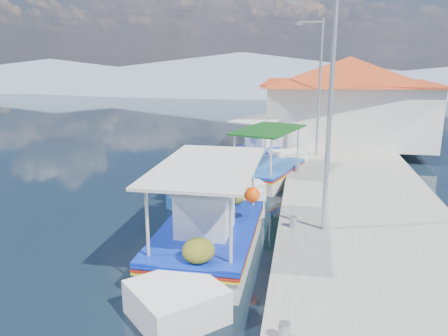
# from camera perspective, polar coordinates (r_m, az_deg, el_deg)

# --- Properties ---
(ground) EXTENTS (160.00, 160.00, 0.00)m
(ground) POSITION_cam_1_polar(r_m,az_deg,el_deg) (11.49, -11.43, -12.08)
(ground) COLOR black
(ground) RESTS_ON ground
(quay) EXTENTS (5.00, 44.00, 0.50)m
(quay) POSITION_cam_1_polar(r_m,az_deg,el_deg) (16.37, 16.46, -3.33)
(quay) COLOR #A3A099
(quay) RESTS_ON ground
(bollards) EXTENTS (0.20, 17.20, 0.30)m
(bollards) POSITION_cam_1_polar(r_m,az_deg,el_deg) (15.42, 9.09, -2.44)
(bollards) COLOR #A5A8AD
(bollards) RESTS_ON quay
(main_caique) EXTENTS (2.45, 8.13, 2.68)m
(main_caique) POSITION_cam_1_polar(r_m,az_deg,el_deg) (11.70, -1.92, -8.51)
(main_caique) COLOR white
(main_caique) RESTS_ON ground
(caique_green_canopy) EXTENTS (3.21, 6.13, 2.41)m
(caique_green_canopy) POSITION_cam_1_polar(r_m,az_deg,el_deg) (18.26, 5.45, -0.62)
(caique_green_canopy) COLOR white
(caique_green_canopy) RESTS_ON ground
(caique_blue_hull) EXTENTS (2.62, 6.72, 1.21)m
(caique_blue_hull) POSITION_cam_1_polar(r_m,az_deg,el_deg) (17.41, -2.89, -1.43)
(caique_blue_hull) COLOR #1C56AB
(caique_blue_hull) RESTS_ON ground
(caique_far) EXTENTS (3.27, 5.92, 2.21)m
(caique_far) POSITION_cam_1_polar(r_m,az_deg,el_deg) (22.30, 4.72, 2.29)
(caique_far) COLOR white
(caique_far) RESTS_ON ground
(harbor_building) EXTENTS (10.49, 10.49, 4.40)m
(harbor_building) POSITION_cam_1_polar(r_m,az_deg,el_deg) (24.73, 15.40, 8.57)
(harbor_building) COLOR white
(harbor_building) RESTS_ON quay
(lamp_post_near) EXTENTS (1.21, 0.14, 6.00)m
(lamp_post_near) POSITION_cam_1_polar(r_m,az_deg,el_deg) (11.60, 12.89, 8.02)
(lamp_post_near) COLOR #A5A8AD
(lamp_post_near) RESTS_ON quay
(lamp_post_far) EXTENTS (1.21, 0.14, 6.00)m
(lamp_post_far) POSITION_cam_1_polar(r_m,az_deg,el_deg) (20.57, 11.81, 10.71)
(lamp_post_far) COLOR #A5A8AD
(lamp_post_far) RESTS_ON quay
(mountain_ridge) EXTENTS (171.40, 96.00, 5.50)m
(mountain_ridge) POSITION_cam_1_polar(r_m,az_deg,el_deg) (65.65, 12.56, 11.41)
(mountain_ridge) COLOR slate
(mountain_ridge) RESTS_ON ground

